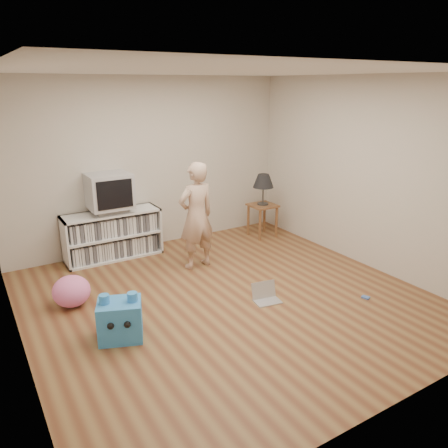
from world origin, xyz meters
name	(u,v)px	position (x,y,z in m)	size (l,w,h in m)	color
ground	(227,299)	(0.00, 0.00, 0.00)	(4.50, 4.50, 0.00)	brown
walls	(228,194)	(0.00, 0.00, 1.30)	(4.52, 4.52, 2.60)	beige
ceiling	(228,71)	(0.00, 0.00, 2.60)	(4.50, 4.50, 0.01)	white
media_unit	(112,235)	(-0.74, 2.04, 0.35)	(1.40, 0.45, 0.70)	white
dvd_deck	(111,210)	(-0.74, 2.02, 0.73)	(0.45, 0.35, 0.07)	gray
crt_tv	(109,191)	(-0.74, 2.02, 1.02)	(0.60, 0.53, 0.50)	#AFAFB4
side_table	(262,212)	(1.72, 1.65, 0.42)	(0.42, 0.42, 0.55)	brown
table_lamp	(263,182)	(1.72, 1.65, 0.94)	(0.34, 0.34, 0.52)	#333333
person	(196,216)	(0.16, 1.06, 0.75)	(0.55, 0.36, 1.50)	#CCA58B
laptop	(265,296)	(0.37, -0.26, 0.06)	(0.34, 0.29, 0.21)	silver
playing_cards	(366,297)	(1.44, -0.86, 0.01)	(0.07, 0.09, 0.02)	#486EC2
plush_blue	(120,320)	(-1.37, -0.16, 0.21)	(0.53, 0.47, 0.50)	#2F89DE
plush_pink	(71,291)	(-1.63, 0.81, 0.18)	(0.43, 0.43, 0.37)	pink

